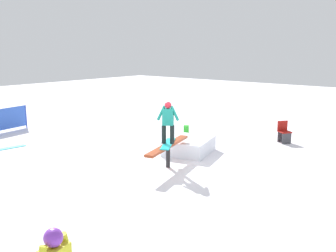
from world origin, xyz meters
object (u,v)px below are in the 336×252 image
Objects in this scene: rail_feature at (168,148)px; backpack_on_snow at (186,129)px; main_rider_on_rail at (168,123)px; loose_snowboard_cyan at (8,148)px; folding_chair at (284,133)px.

rail_feature reaches higher than backpack_on_snow.
main_rider_on_rail is 1.09× the size of loose_snowboard_cyan.
loose_snowboard_cyan is at bearing -86.52° from rail_feature.
loose_snowboard_cyan is at bearing -101.65° from main_rider_on_rail.
folding_chair is at bearing -38.68° from loose_snowboard_cyan.
main_rider_on_rail is at bearing -158.58° from folding_chair.
folding_chair is 4.30m from backpack_on_snow.
loose_snowboard_cyan is 1.46× the size of folding_chair.
main_rider_on_rail reaches higher than rail_feature.
backpack_on_snow is at bearing -22.41° from loose_snowboard_cyan.
folding_chair is (-5.53, 1.58, -1.04)m from main_rider_on_rail.
backpack_on_snow is (1.11, -4.15, -0.24)m from folding_chair.
backpack_on_snow is at bearing -165.08° from rail_feature.
rail_feature is 2.13× the size of loose_snowboard_cyan.
loose_snowboard_cyan is 7.51m from backpack_on_snow.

